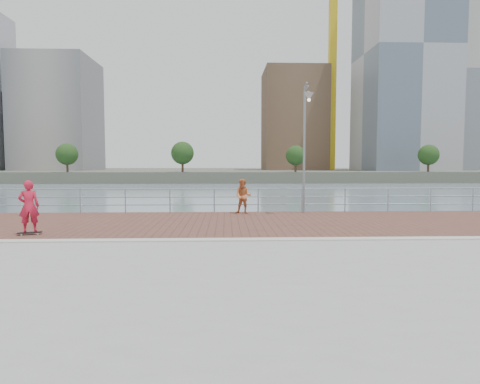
{
  "coord_description": "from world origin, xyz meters",
  "views": [
    {
      "loc": [
        -0.48,
        -11.61,
        2.25
      ],
      "look_at": [
        0.0,
        2.0,
        1.3
      ],
      "focal_mm": 30.0,
      "sensor_mm": 36.0,
      "label": 1
    }
  ],
  "objects_px": {
    "guardrail": "(236,198)",
    "street_lamp": "(306,125)",
    "skateboarder": "(29,206)",
    "bystander": "(243,196)"
  },
  "relations": [
    {
      "from": "street_lamp",
      "to": "bystander",
      "type": "xyz_separation_m",
      "value": [
        -2.77,
        0.26,
        -3.15
      ]
    },
    {
      "from": "guardrail",
      "to": "skateboarder",
      "type": "distance_m",
      "value": 8.88
    },
    {
      "from": "skateboarder",
      "to": "street_lamp",
      "type": "bearing_deg",
      "value": -173.63
    },
    {
      "from": "guardrail",
      "to": "skateboarder",
      "type": "xyz_separation_m",
      "value": [
        -6.69,
        -5.84,
        0.23
      ]
    },
    {
      "from": "guardrail",
      "to": "street_lamp",
      "type": "height_order",
      "value": "street_lamp"
    },
    {
      "from": "street_lamp",
      "to": "bystander",
      "type": "bearing_deg",
      "value": 174.62
    },
    {
      "from": "skateboarder",
      "to": "bystander",
      "type": "xyz_separation_m",
      "value": [
        6.99,
        5.19,
        -0.12
      ]
    },
    {
      "from": "street_lamp",
      "to": "skateboarder",
      "type": "height_order",
      "value": "street_lamp"
    },
    {
      "from": "guardrail",
      "to": "bystander",
      "type": "bearing_deg",
      "value": -65.16
    },
    {
      "from": "skateboarder",
      "to": "bystander",
      "type": "distance_m",
      "value": 8.7
    }
  ]
}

